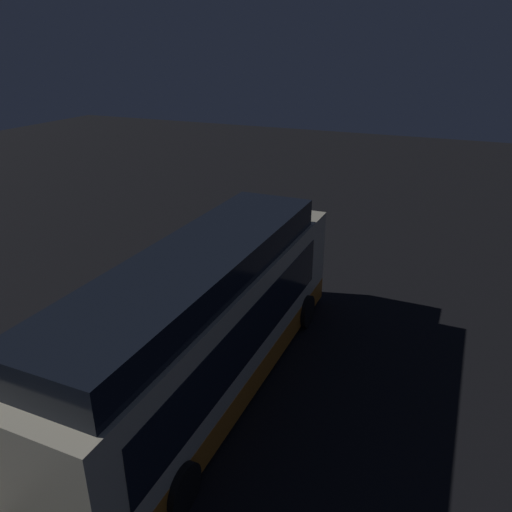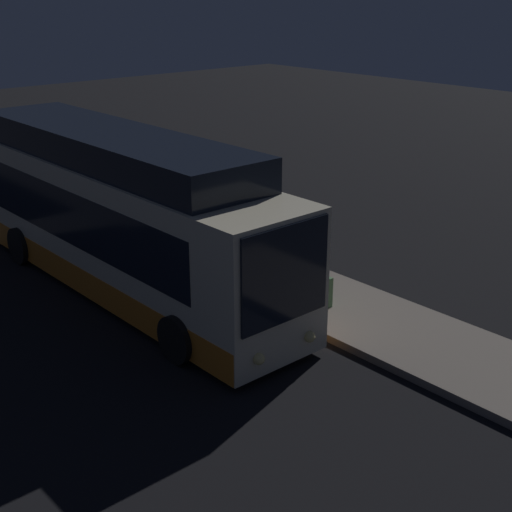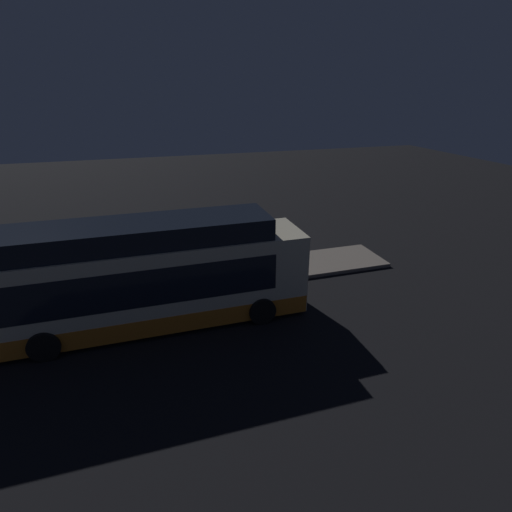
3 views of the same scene
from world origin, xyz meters
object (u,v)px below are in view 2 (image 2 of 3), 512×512
Objects in this scene: passenger_boarding at (303,271)px; sign_post at (178,195)px; passenger_with_bags at (254,225)px; passenger_waiting at (266,257)px; bus_lead at (122,220)px; trash_bin at (185,248)px; suitcase at (324,291)px.

sign_post is (-5.29, 0.28, 0.64)m from passenger_boarding.
passenger_waiting is at bearing 155.96° from passenger_with_bags.
passenger_with_bags is (0.81, 3.67, -0.73)m from bus_lead.
bus_lead is 3.83m from passenger_with_bags.
bus_lead is at bearing -82.62° from trash_bin.
passenger_boarding is (4.08, 2.28, -0.75)m from bus_lead.
bus_lead reaches higher than passenger_boarding.
bus_lead is 17.94× the size of trash_bin.
passenger_waiting reaches higher than suitcase.
suitcase is at bearing 1.73° from sign_post.
sign_post is 1.62m from trash_bin.
passenger_boarding is 3.55m from passenger_with_bags.
passenger_boarding is at bearing -66.85° from passenger_waiting.
passenger_with_bags reaches higher than passenger_waiting.
passenger_boarding is 0.77m from suitcase.
passenger_waiting is 0.66× the size of sign_post.
sign_post is (-3.99, 0.27, 0.67)m from passenger_waiting.
trash_bin is (-0.27, 2.07, -1.34)m from bus_lead.
bus_lead is 2.48m from trash_bin.
suitcase is (4.37, 2.74, -1.29)m from bus_lead.
suitcase is at bearing 8.14° from trash_bin.
bus_lead is 11.90× the size of suitcase.
passenger_waiting is (-1.29, 0.01, -0.03)m from passenger_boarding.
passenger_with_bags reaches higher than trash_bin.
sign_post is at bearing -178.27° from suitcase.
bus_lead is 6.92× the size of passenger_with_bags.
suitcase is 1.51× the size of trash_bin.
suitcase is at bearing -50.74° from passenger_waiting.
sign_post reaches higher than suitcase.
passenger_boarding is 1.05× the size of passenger_waiting.
passenger_boarding reaches higher than suitcase.
trash_bin is (-4.64, -0.66, -0.05)m from suitcase.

